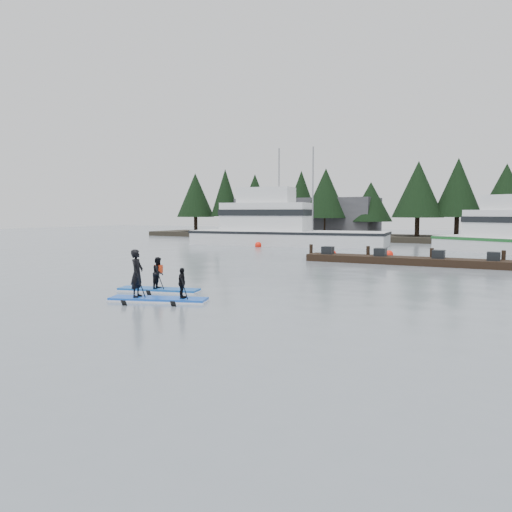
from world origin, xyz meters
The scene contains 11 objects.
ground centered at (0.00, 0.00, 0.00)m, with size 160.00×160.00×0.00m, color slate.
far_shore centered at (0.00, 42.00, 0.30)m, with size 70.00×8.00×0.60m, color #2D281E.
treeline centered at (0.00, 42.00, 0.00)m, with size 60.00×4.00×8.00m, color black, non-canonical shape.
waterfront_building centered at (-14.00, 44.00, 2.50)m, with size 18.00×6.00×5.00m, color #4C4C51.
fishing_boat_large centered at (-10.08, 29.25, 0.82)m, with size 19.61×7.91×10.60m.
floating_dock centered at (5.23, 16.43, 0.22)m, with size 13.37×1.78×0.45m, color black.
buoy_d centered at (2.58, 21.08, 0.00)m, with size 0.62×0.62×0.62m, color #FF1E0C.
buoy_b centered at (-1.44, 20.30, 0.00)m, with size 0.51×0.51×0.51m, color #FF1E0C.
buoy_a centered at (-10.71, 25.51, 0.00)m, with size 0.61×0.61×0.61m, color #FF1E0C.
paddleboard_solo centered at (-1.53, 0.63, 0.44)m, with size 3.45×1.66×1.85m.
paddleboard_duo centered at (-0.25, -1.18, 0.60)m, with size 3.63×1.99×2.38m.
Camera 1 is at (11.76, -14.97, 3.20)m, focal length 35.00 mm.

